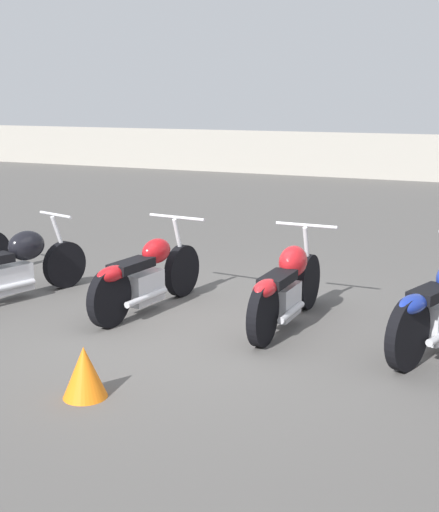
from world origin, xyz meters
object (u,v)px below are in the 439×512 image
(motorcycle_slot_1, at_px, (13,266))
(traffic_cone_far, at_px, (84,372))
(motorcycle_slot_3, at_px, (286,287))
(motorcycle_slot_2, at_px, (145,276))

(motorcycle_slot_1, xyz_separation_m, traffic_cone_far, (2.37, -1.98, -0.20))
(motorcycle_slot_3, relative_size, traffic_cone_far, 4.68)
(motorcycle_slot_1, bearing_deg, motorcycle_slot_2, 25.08)
(motorcycle_slot_1, bearing_deg, motorcycle_slot_3, 23.57)
(motorcycle_slot_1, height_order, traffic_cone_far, motorcycle_slot_1)
(motorcycle_slot_1, relative_size, motorcycle_slot_2, 0.97)
(motorcycle_slot_2, bearing_deg, motorcycle_slot_3, 10.82)
(motorcycle_slot_2, height_order, traffic_cone_far, motorcycle_slot_2)
(motorcycle_slot_1, distance_m, motorcycle_slot_2, 1.66)
(traffic_cone_far, bearing_deg, motorcycle_slot_3, 69.68)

